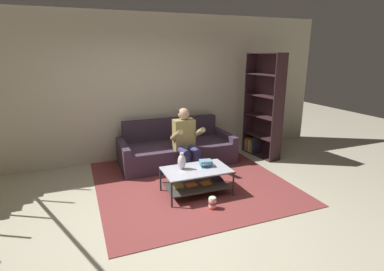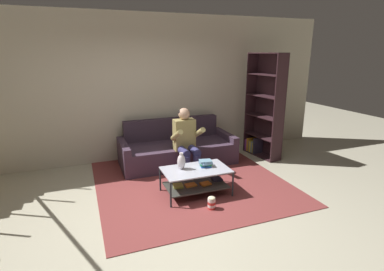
# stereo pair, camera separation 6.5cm
# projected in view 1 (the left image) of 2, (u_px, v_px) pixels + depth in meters

# --- Properties ---
(ground) EXTENTS (16.80, 16.80, 0.00)m
(ground) POSITION_uv_depth(u_px,v_px,m) (178.00, 212.00, 4.19)
(ground) COLOR #BDB79D
(back_partition) EXTENTS (8.40, 0.12, 2.90)m
(back_partition) POSITION_uv_depth(u_px,v_px,m) (138.00, 89.00, 6.00)
(back_partition) COLOR beige
(back_partition) RESTS_ON ground
(couch) EXTENTS (2.23, 0.97, 0.85)m
(couch) POSITION_uv_depth(u_px,v_px,m) (176.00, 149.00, 5.99)
(couch) COLOR #412F40
(couch) RESTS_ON ground
(person_seated_center) EXTENTS (0.50, 0.58, 1.20)m
(person_seated_center) POSITION_uv_depth(u_px,v_px,m) (186.00, 139.00, 5.38)
(person_seated_center) COLOR navy
(person_seated_center) RESTS_ON ground
(coffee_table) EXTENTS (1.02, 0.61, 0.41)m
(coffee_table) POSITION_uv_depth(u_px,v_px,m) (196.00, 178.00, 4.66)
(coffee_table) COLOR #B5B8C8
(coffee_table) RESTS_ON ground
(area_rug) EXTENTS (3.10, 3.37, 0.01)m
(area_rug) POSITION_uv_depth(u_px,v_px,m) (188.00, 178.00, 5.28)
(area_rug) COLOR brown
(area_rug) RESTS_ON ground
(vase) EXTENTS (0.13, 0.13, 0.26)m
(vase) POSITION_uv_depth(u_px,v_px,m) (182.00, 161.00, 4.60)
(vase) COLOR silver
(vase) RESTS_ON coffee_table
(book_stack) EXTENTS (0.21, 0.18, 0.10)m
(book_stack) POSITION_uv_depth(u_px,v_px,m) (206.00, 163.00, 4.72)
(book_stack) COLOR blue
(book_stack) RESTS_ON coffee_table
(bookshelf) EXTENTS (0.40, 0.93, 2.15)m
(bookshelf) POSITION_uv_depth(u_px,v_px,m) (263.00, 113.00, 6.31)
(bookshelf) COLOR #331D22
(bookshelf) RESTS_ON ground
(popcorn_tub) EXTENTS (0.11, 0.11, 0.19)m
(popcorn_tub) POSITION_uv_depth(u_px,v_px,m) (212.00, 203.00, 4.24)
(popcorn_tub) COLOR red
(popcorn_tub) RESTS_ON ground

